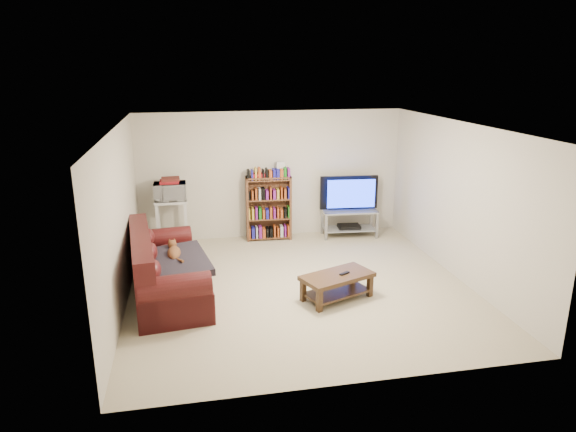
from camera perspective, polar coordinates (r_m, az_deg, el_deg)
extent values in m
plane|color=beige|center=(7.80, 1.30, -7.84)|extent=(5.00, 5.00, 0.00)
plane|color=white|center=(7.16, 1.42, 9.95)|extent=(5.00, 5.00, 0.00)
plane|color=silver|center=(9.78, -1.80, 4.60)|extent=(5.00, 0.00, 5.00)
plane|color=silver|center=(5.11, 7.42, -6.87)|extent=(5.00, 0.00, 5.00)
plane|color=silver|center=(7.29, -18.21, -0.40)|extent=(0.00, 5.00, 5.00)
plane|color=silver|center=(8.28, 18.52, 1.54)|extent=(0.00, 5.00, 5.00)
cube|color=#431111|center=(7.66, -13.07, -7.06)|extent=(1.21, 2.31, 0.42)
cube|color=#431111|center=(7.54, -15.85, -5.40)|extent=(0.51, 2.23, 0.93)
cube|color=#431111|center=(6.73, -12.34, -9.85)|extent=(0.93, 0.34, 0.54)
cube|color=#431111|center=(8.55, -13.68, -4.12)|extent=(0.93, 0.34, 0.54)
cube|color=black|center=(7.39, -12.36, -5.01)|extent=(1.06, 1.26, 0.19)
cube|color=#3E2715|center=(7.33, 5.49, -6.69)|extent=(1.13, 0.85, 0.06)
cube|color=#3E2715|center=(7.42, 5.44, -8.40)|extent=(1.02, 0.76, 0.03)
cube|color=#3E2715|center=(7.01, 3.50, -9.41)|extent=(0.09, 0.09, 0.31)
cube|color=#3E2715|center=(7.53, 9.09, -7.70)|extent=(0.09, 0.09, 0.31)
cube|color=#3E2715|center=(7.30, 1.69, -8.30)|extent=(0.09, 0.09, 0.31)
cube|color=#3E2715|center=(7.80, 7.19, -6.74)|extent=(0.09, 0.09, 0.31)
cube|color=black|center=(7.33, 6.29, -6.35)|extent=(0.17, 0.12, 0.02)
cube|color=#999EA3|center=(9.94, 6.86, 0.58)|extent=(1.08, 0.55, 0.03)
cube|color=#999EA3|center=(10.05, 6.79, -1.38)|extent=(1.03, 0.52, 0.02)
cube|color=gray|center=(9.72, 4.25, -1.24)|extent=(0.05, 0.05, 0.52)
cube|color=gray|center=(9.95, 9.84, -1.02)|extent=(0.05, 0.05, 0.52)
cube|color=gray|center=(10.11, 3.82, -0.53)|extent=(0.05, 0.05, 0.52)
cube|color=gray|center=(10.33, 9.21, -0.34)|extent=(0.05, 0.05, 0.52)
imported|color=black|center=(9.86, 6.92, 2.48)|extent=(1.13, 0.24, 0.65)
cube|color=black|center=(10.04, 6.79, -1.17)|extent=(0.44, 0.32, 0.06)
cube|color=brown|center=(9.64, -4.55, 0.77)|extent=(0.05, 0.26, 1.22)
cube|color=brown|center=(9.73, 0.19, 0.97)|extent=(0.05, 0.26, 1.22)
cube|color=brown|center=(9.53, -2.21, 4.32)|extent=(0.86, 0.30, 0.03)
cube|color=maroon|center=(9.50, -3.34, 4.58)|extent=(0.25, 0.20, 0.07)
cube|color=silver|center=(9.33, -12.90, 1.63)|extent=(0.57, 0.42, 0.04)
cube|color=silver|center=(9.50, -12.68, -1.79)|extent=(0.51, 0.38, 0.03)
cube|color=silver|center=(9.31, -14.23, -1.41)|extent=(0.05, 0.05, 0.87)
cube|color=silver|center=(9.30, -11.24, -1.24)|extent=(0.05, 0.05, 0.87)
cube|color=silver|center=(9.63, -14.16, -0.81)|extent=(0.05, 0.05, 0.87)
cube|color=silver|center=(9.61, -11.27, -0.65)|extent=(0.05, 0.05, 0.87)
imported|color=silver|center=(9.29, -12.97, 2.67)|extent=(0.56, 0.39, 0.31)
cube|color=maroon|center=(9.25, -13.04, 3.75)|extent=(0.33, 0.29, 0.05)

